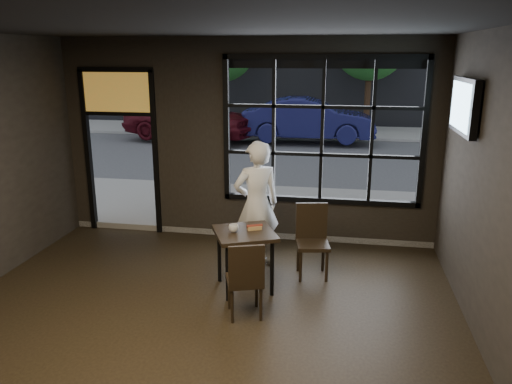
% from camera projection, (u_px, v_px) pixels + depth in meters
% --- Properties ---
extents(floor, '(6.00, 7.00, 0.02)m').
position_uv_depth(floor, '(179.00, 360.00, 4.98)').
color(floor, black).
rests_on(floor, ground).
extents(ceiling, '(6.00, 7.00, 0.02)m').
position_uv_depth(ceiling, '(163.00, 20.00, 4.12)').
color(ceiling, black).
rests_on(ceiling, ground).
extents(window_frame, '(3.06, 0.12, 2.28)m').
position_uv_depth(window_frame, '(322.00, 131.00, 7.62)').
color(window_frame, black).
rests_on(window_frame, ground).
extents(stained_transom, '(1.20, 0.06, 0.70)m').
position_uv_depth(stained_transom, '(117.00, 92.00, 8.02)').
color(stained_transom, orange).
rests_on(stained_transom, ground).
extents(street_asphalt, '(60.00, 41.00, 0.04)m').
position_uv_depth(street_asphalt, '(316.00, 109.00, 27.76)').
color(street_asphalt, '#545456').
rests_on(street_asphalt, ground).
extents(cafe_table, '(0.96, 0.96, 0.78)m').
position_uv_depth(cafe_table, '(245.00, 260.00, 6.39)').
color(cafe_table, black).
rests_on(cafe_table, floor).
extents(chair_near, '(0.51, 0.51, 0.93)m').
position_uv_depth(chair_near, '(245.00, 278.00, 5.71)').
color(chair_near, black).
rests_on(chair_near, floor).
extents(chair_window, '(0.50, 0.50, 0.99)m').
position_uv_depth(chair_window, '(313.00, 242.00, 6.71)').
color(chair_window, black).
rests_on(chair_window, floor).
extents(man, '(0.79, 0.69, 1.81)m').
position_uv_depth(man, '(257.00, 205.00, 6.98)').
color(man, white).
rests_on(man, floor).
extents(hotdog, '(0.22, 0.16, 0.06)m').
position_uv_depth(hotdog, '(255.00, 227.00, 6.34)').
color(hotdog, tan).
rests_on(hotdog, cafe_table).
extents(cup, '(0.15, 0.15, 0.10)m').
position_uv_depth(cup, '(234.00, 228.00, 6.26)').
color(cup, silver).
rests_on(cup, cafe_table).
extents(tv, '(0.13, 1.13, 0.66)m').
position_uv_depth(tv, '(464.00, 106.00, 5.95)').
color(tv, black).
rests_on(tv, wall_right).
extents(navy_car, '(4.41, 1.66, 1.44)m').
position_uv_depth(navy_car, '(309.00, 119.00, 16.68)').
color(navy_car, '#181A4D').
rests_on(navy_car, street_asphalt).
extents(maroon_car, '(4.84, 2.63, 1.56)m').
position_uv_depth(maroon_car, '(190.00, 116.00, 17.06)').
color(maroon_car, '#490B14').
rests_on(maroon_car, street_asphalt).
extents(tree_left, '(2.65, 2.65, 4.53)m').
position_uv_depth(tree_left, '(221.00, 47.00, 18.94)').
color(tree_left, '#332114').
rests_on(tree_left, street_asphalt).
extents(tree_right, '(2.76, 2.76, 4.71)m').
position_uv_depth(tree_right, '(371.00, 43.00, 18.35)').
color(tree_right, '#332114').
rests_on(tree_right, street_asphalt).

